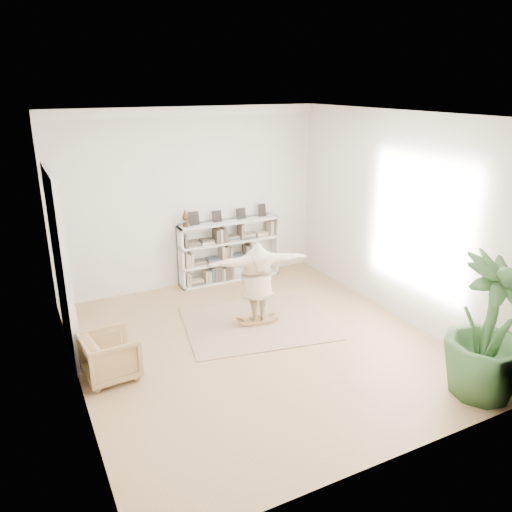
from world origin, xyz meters
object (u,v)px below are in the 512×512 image
at_px(bookshelf, 229,251).
at_px(houseplant, 489,329).
at_px(person, 257,279).
at_px(armchair, 111,356).
at_px(rocker_board, 257,320).

height_order(bookshelf, houseplant, houseplant).
bearing_deg(houseplant, person, 118.76).
relative_size(bookshelf, armchair, 2.96).
bearing_deg(armchair, person, -82.87).
height_order(rocker_board, person, person).
height_order(bookshelf, person, bookshelf).
bearing_deg(bookshelf, person, -101.02).
bearing_deg(armchair, houseplant, -126.23).
bearing_deg(person, houseplant, 129.24).
bearing_deg(houseplant, armchair, 148.84).
relative_size(rocker_board, person, 0.30).
xyz_separation_m(armchair, rocker_board, (2.63, 0.57, -0.27)).
distance_m(bookshelf, armchair, 4.08).
xyz_separation_m(bookshelf, rocker_board, (-0.42, -2.14, -0.57)).
distance_m(person, houseplant, 3.68).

